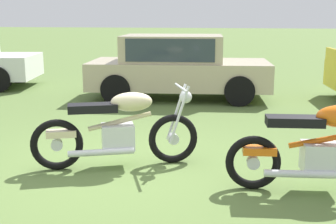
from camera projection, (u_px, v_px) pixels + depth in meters
name	position (u px, v px, depth m)	size (l,w,h in m)	color
ground_plane	(110.00, 168.00, 5.69)	(120.00, 120.00, 0.00)	#567038
motorcycle_cream	(118.00, 129.00, 5.67)	(2.00, 1.01, 1.02)	black
motorcycle_orange	(322.00, 148.00, 4.86)	(2.00, 0.65, 1.02)	black
car_beige	(176.00, 63.00, 10.30)	(4.15, 2.14, 1.43)	#BCAD8C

